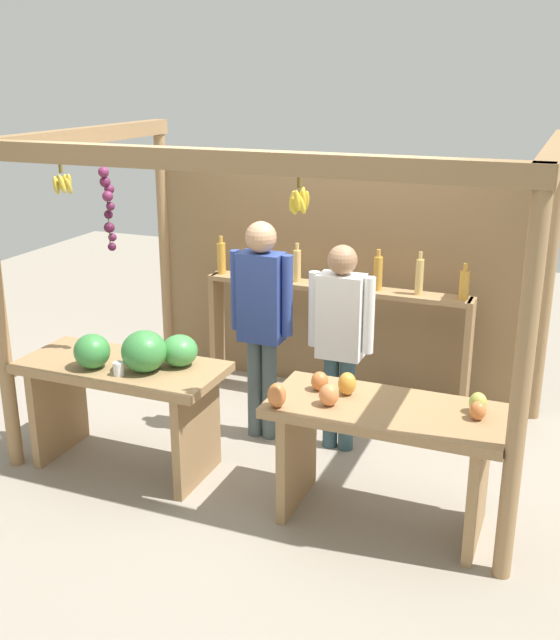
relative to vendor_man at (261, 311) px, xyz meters
The scene contains 7 objects.
ground_plane 1.02m from the vendor_man, 10.18° to the left, with size 12.00×12.00×0.00m, color gray.
market_stall 0.67m from the vendor_man, 68.79° to the left, with size 3.47×2.28×2.25m.
fruit_counter_left 1.07m from the vendor_man, 129.53° to the right, with size 1.41×0.64×1.05m.
fruit_counter_right 1.43m from the vendor_man, 34.65° to the right, with size 1.41×0.64×0.92m.
bottle_shelf_unit 0.92m from the vendor_man, 71.44° to the left, with size 2.22×0.22×1.35m.
vendor_man is the anchor object (origin of this frame).
vendor_woman 0.60m from the vendor_man, ahead, with size 0.48×0.21×1.53m.
Camera 1 is at (1.86, -4.80, 2.65)m, focal length 42.28 mm.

